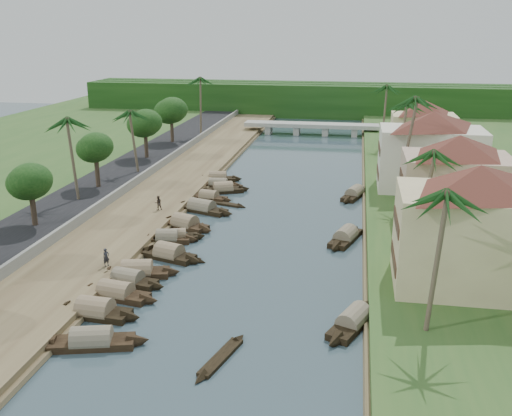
% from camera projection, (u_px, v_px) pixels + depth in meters
% --- Properties ---
extents(ground, '(220.00, 220.00, 0.00)m').
position_uv_depth(ground, '(246.00, 273.00, 52.47)').
color(ground, '#364951').
rests_on(ground, ground).
extents(left_bank, '(10.00, 180.00, 0.80)m').
position_uv_depth(left_bank, '(154.00, 198.00, 73.77)').
color(left_bank, brown).
rests_on(left_bank, ground).
extents(right_bank, '(16.00, 180.00, 1.20)m').
position_uv_depth(right_bank, '(434.00, 212.00, 67.91)').
color(right_bank, '#2D5421').
rests_on(right_bank, ground).
extents(road, '(8.00, 180.00, 1.40)m').
position_uv_depth(road, '(93.00, 193.00, 75.09)').
color(road, black).
rests_on(road, ground).
extents(retaining_wall, '(0.40, 180.00, 1.10)m').
position_uv_depth(retaining_wall, '(123.00, 190.00, 74.18)').
color(retaining_wall, slate).
rests_on(retaining_wall, left_bank).
extents(treeline, '(120.00, 14.00, 8.00)m').
position_uv_depth(treeline, '(321.00, 100.00, 145.12)').
color(treeline, '#11360E').
rests_on(treeline, ground).
extents(bridge, '(28.00, 4.00, 2.40)m').
position_uv_depth(bridge, '(311.00, 126.00, 119.52)').
color(bridge, '#9F9F95').
rests_on(bridge, ground).
extents(building_near, '(14.85, 14.85, 10.20)m').
position_uv_depth(building_near, '(474.00, 226.00, 45.51)').
color(building_near, beige).
rests_on(building_near, right_bank).
extents(building_mid, '(14.11, 14.11, 9.70)m').
position_uv_depth(building_mid, '(456.00, 180.00, 60.44)').
color(building_mid, tan).
rests_on(building_mid, right_bank).
extents(building_far, '(15.59, 15.59, 10.20)m').
position_uv_depth(building_far, '(431.00, 150.00, 73.67)').
color(building_far, beige).
rests_on(building_far, right_bank).
extents(building_distant, '(12.62, 12.62, 9.20)m').
position_uv_depth(building_distant, '(423.00, 129.00, 92.43)').
color(building_distant, beige).
rests_on(building_distant, right_bank).
extents(sampan_0, '(8.41, 3.70, 2.18)m').
position_uv_depth(sampan_0, '(92.00, 341.00, 40.18)').
color(sampan_0, black).
rests_on(sampan_0, ground).
extents(sampan_1, '(7.91, 2.34, 2.31)m').
position_uv_depth(sampan_1, '(95.00, 311.00, 44.42)').
color(sampan_1, black).
rests_on(sampan_1, ground).
extents(sampan_2, '(8.26, 2.89, 2.15)m').
position_uv_depth(sampan_2, '(116.00, 293.00, 47.45)').
color(sampan_2, black).
rests_on(sampan_2, ground).
extents(sampan_3, '(7.64, 2.94, 2.04)m').
position_uv_depth(sampan_3, '(128.00, 280.00, 49.96)').
color(sampan_3, black).
rests_on(sampan_3, ground).
extents(sampan_4, '(8.15, 3.44, 2.26)m').
position_uv_depth(sampan_4, '(137.00, 272.00, 51.62)').
color(sampan_4, black).
rests_on(sampan_4, ground).
extents(sampan_5, '(7.60, 3.90, 2.35)m').
position_uv_depth(sampan_5, '(169.00, 254.00, 55.54)').
color(sampan_5, black).
rests_on(sampan_5, ground).
extents(sampan_6, '(6.79, 2.54, 2.02)m').
position_uv_depth(sampan_6, '(167.00, 238.00, 59.77)').
color(sampan_6, black).
rests_on(sampan_6, ground).
extents(sampan_7, '(6.52, 3.46, 1.79)m').
position_uv_depth(sampan_7, '(176.00, 237.00, 60.23)').
color(sampan_7, black).
rests_on(sampan_7, ground).
extents(sampan_8, '(7.83, 4.65, 2.37)m').
position_uv_depth(sampan_8, '(185.00, 224.00, 64.04)').
color(sampan_8, black).
rests_on(sampan_8, ground).
extents(sampan_9, '(9.20, 4.66, 2.30)m').
position_uv_depth(sampan_9, '(202.00, 208.00, 69.71)').
color(sampan_9, black).
rests_on(sampan_9, ground).
extents(sampan_10, '(6.84, 2.82, 1.90)m').
position_uv_depth(sampan_10, '(209.00, 197.00, 74.32)').
color(sampan_10, black).
rests_on(sampan_10, ground).
extents(sampan_11, '(7.70, 4.43, 2.20)m').
position_uv_depth(sampan_11, '(223.00, 189.00, 77.81)').
color(sampan_11, black).
rests_on(sampan_11, ground).
extents(sampan_12, '(7.48, 1.79, 1.82)m').
position_uv_depth(sampan_12, '(218.00, 184.00, 80.38)').
color(sampan_12, black).
rests_on(sampan_12, ground).
extents(sampan_13, '(7.51, 2.56, 2.04)m').
position_uv_depth(sampan_13, '(218.00, 178.00, 83.69)').
color(sampan_13, black).
rests_on(sampan_13, ground).
extents(sampan_14, '(4.82, 8.55, 2.10)m').
position_uv_depth(sampan_14, '(353.00, 321.00, 43.00)').
color(sampan_14, black).
rests_on(sampan_14, ground).
extents(sampan_15, '(4.17, 8.38, 2.21)m').
position_uv_depth(sampan_15, '(346.00, 237.00, 60.12)').
color(sampan_15, black).
rests_on(sampan_15, ground).
extents(sampan_16, '(4.20, 8.61, 2.10)m').
position_uv_depth(sampan_16, '(354.00, 194.00, 75.72)').
color(sampan_16, black).
rests_on(sampan_16, ground).
extents(canoe_0, '(2.71, 6.82, 0.90)m').
position_uv_depth(canoe_0, '(221.00, 358.00, 38.76)').
color(canoe_0, black).
rests_on(canoe_0, ground).
extents(canoe_1, '(5.45, 2.09, 0.87)m').
position_uv_depth(canoe_1, '(181.00, 258.00, 55.47)').
color(canoe_1, black).
rests_on(canoe_1, ground).
extents(canoe_2, '(6.24, 2.74, 0.91)m').
position_uv_depth(canoe_2, '(225.00, 204.00, 72.47)').
color(canoe_2, black).
rests_on(canoe_2, ground).
extents(palm_0, '(3.20, 3.20, 11.62)m').
position_uv_depth(palm_0, '(441.00, 196.00, 37.16)').
color(palm_0, brown).
rests_on(palm_0, ground).
extents(palm_1, '(3.20, 3.20, 10.66)m').
position_uv_depth(palm_1, '(427.00, 154.00, 53.71)').
color(palm_1, brown).
rests_on(palm_1, ground).
extents(palm_2, '(3.20, 3.20, 14.00)m').
position_uv_depth(palm_2, '(407.00, 101.00, 66.78)').
color(palm_2, brown).
rests_on(palm_2, ground).
extents(palm_3, '(3.20, 3.20, 11.62)m').
position_uv_depth(palm_3, '(405.00, 105.00, 80.92)').
color(palm_3, brown).
rests_on(palm_3, ground).
extents(palm_5, '(3.20, 3.20, 11.37)m').
position_uv_depth(palm_5, '(70.00, 121.00, 67.18)').
color(palm_5, brown).
rests_on(palm_5, ground).
extents(palm_6, '(3.20, 3.20, 10.28)m').
position_uv_depth(palm_6, '(133.00, 113.00, 80.89)').
color(palm_6, brown).
rests_on(palm_6, ground).
extents(palm_7, '(3.20, 3.20, 12.18)m').
position_uv_depth(palm_7, '(386.00, 88.00, 98.76)').
color(palm_7, brown).
rests_on(palm_7, ground).
extents(palm_8, '(3.20, 3.20, 12.49)m').
position_uv_depth(palm_8, '(200.00, 80.00, 108.20)').
color(palm_8, brown).
rests_on(palm_8, ground).
extents(tree_2, '(4.41, 4.41, 6.58)m').
position_uv_depth(tree_2, '(30.00, 182.00, 59.54)').
color(tree_2, '#4A3A2A').
rests_on(tree_2, ground).
extents(tree_3, '(4.40, 4.40, 7.06)m').
position_uv_depth(tree_3, '(95.00, 148.00, 74.05)').
color(tree_3, '#4A3A2A').
rests_on(tree_3, ground).
extents(tree_4, '(5.08, 5.08, 7.60)m').
position_uv_depth(tree_4, '(145.00, 124.00, 91.00)').
color(tree_4, '#4A3A2A').
rests_on(tree_4, ground).
extents(tree_5, '(5.45, 5.45, 7.96)m').
position_uv_depth(tree_5, '(171.00, 111.00, 103.53)').
color(tree_5, '#4A3A2A').
rests_on(tree_5, ground).
extents(tree_6, '(4.19, 4.19, 7.21)m').
position_uv_depth(tree_6, '(468.00, 146.00, 75.56)').
color(tree_6, '#4A3A2A').
rests_on(tree_6, ground).
extents(person_near, '(0.70, 0.73, 1.69)m').
position_uv_depth(person_near, '(106.00, 257.00, 51.68)').
color(person_near, '#26272D').
rests_on(person_near, left_bank).
extents(person_far, '(1.06, 1.00, 1.73)m').
position_uv_depth(person_far, '(158.00, 203.00, 67.61)').
color(person_far, '#362C25').
rests_on(person_far, left_bank).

